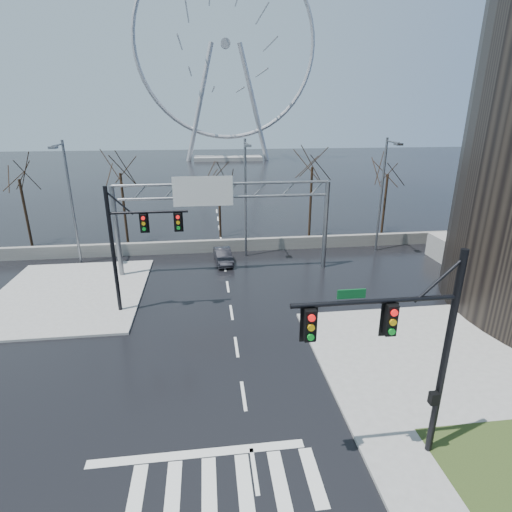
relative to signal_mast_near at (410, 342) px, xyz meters
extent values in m
plane|color=black|center=(-5.14, 4.04, -4.87)|extent=(260.00, 260.00, 0.00)
cube|color=gray|center=(4.86, 6.04, -4.80)|extent=(12.00, 10.00, 0.15)
cube|color=gray|center=(-16.14, 16.04, -4.80)|extent=(10.00, 12.00, 0.15)
cube|color=#2E3E19|center=(3.86, -0.96, -4.72)|extent=(5.00, 4.00, 0.02)
cube|color=slate|center=(-5.14, 24.04, -4.32)|extent=(52.00, 0.50, 1.10)
cylinder|color=black|center=(1.36, 0.04, -0.87)|extent=(0.24, 0.24, 8.00)
cylinder|color=black|center=(-1.34, 0.04, 1.53)|extent=(5.40, 0.16, 0.16)
cube|color=black|center=(-0.84, -0.11, 0.93)|extent=(0.35, 0.28, 1.05)
cube|color=black|center=(-3.44, -0.11, 0.93)|extent=(0.35, 0.28, 1.05)
cylinder|color=black|center=(-12.14, 13.04, -0.87)|extent=(0.24, 0.24, 8.00)
cylinder|color=black|center=(-9.84, 13.04, 1.53)|extent=(4.60, 0.16, 0.16)
cube|color=black|center=(-10.14, 12.89, 0.93)|extent=(0.35, 0.28, 1.05)
cube|color=black|center=(-8.14, 12.89, 0.93)|extent=(0.35, 0.28, 1.05)
cylinder|color=slate|center=(-13.14, 19.04, -1.37)|extent=(0.36, 0.36, 7.00)
cylinder|color=slate|center=(2.86, 19.04, -1.37)|extent=(0.36, 0.36, 7.00)
cylinder|color=slate|center=(-5.14, 19.04, 2.13)|extent=(16.00, 0.20, 0.20)
cylinder|color=slate|center=(-5.14, 19.04, 1.13)|extent=(16.00, 0.20, 0.20)
cube|color=#09491E|center=(-6.64, 18.89, 1.63)|extent=(4.20, 0.10, 2.00)
cube|color=silver|center=(-6.64, 18.83, 1.63)|extent=(4.40, 0.02, 2.20)
cylinder|color=slate|center=(-17.14, 22.54, 0.13)|extent=(0.20, 0.20, 10.00)
cylinder|color=slate|center=(-17.14, 21.44, 4.83)|extent=(0.12, 2.20, 0.12)
cube|color=slate|center=(-17.14, 20.44, 4.73)|extent=(0.50, 0.70, 0.18)
cylinder|color=slate|center=(-3.14, 22.54, 0.13)|extent=(0.20, 0.20, 10.00)
cylinder|color=slate|center=(-3.14, 21.44, 4.83)|extent=(0.12, 2.20, 0.12)
cube|color=slate|center=(-3.14, 20.44, 4.73)|extent=(0.50, 0.70, 0.18)
cylinder|color=slate|center=(8.86, 22.54, 0.13)|extent=(0.20, 0.20, 10.00)
cylinder|color=slate|center=(8.86, 21.44, 4.83)|extent=(0.12, 2.20, 0.12)
cube|color=slate|center=(8.86, 20.44, 4.73)|extent=(0.50, 0.70, 0.18)
cylinder|color=black|center=(-23.14, 28.04, -1.72)|extent=(0.24, 0.24, 6.30)
cylinder|color=black|center=(-14.14, 27.54, -1.50)|extent=(0.24, 0.24, 6.75)
cylinder|color=black|center=(-5.14, 28.54, -1.95)|extent=(0.24, 0.24, 5.85)
cylinder|color=black|center=(3.86, 27.54, -1.36)|extent=(0.24, 0.24, 7.02)
cylinder|color=black|center=(11.86, 28.04, -1.81)|extent=(0.24, 0.24, 6.12)
cube|color=gray|center=(-0.14, 99.04, -4.37)|extent=(18.00, 6.00, 1.00)
torus|color=#B2B2B7|center=(-0.14, 99.04, 23.13)|extent=(45.00, 1.00, 45.00)
cylinder|color=#B2B2B7|center=(-0.14, 99.04, 23.13)|extent=(2.40, 1.50, 2.40)
cylinder|color=#B2B2B7|center=(-7.14, 99.04, 9.13)|extent=(8.28, 1.20, 28.82)
cylinder|color=#B2B2B7|center=(6.86, 99.04, 9.13)|extent=(8.28, 1.20, 28.82)
imported|color=black|center=(-5.21, 21.04, -4.26)|extent=(1.65, 3.81, 1.22)
camera|label=1|loc=(-6.43, -10.59, 7.03)|focal=28.00mm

